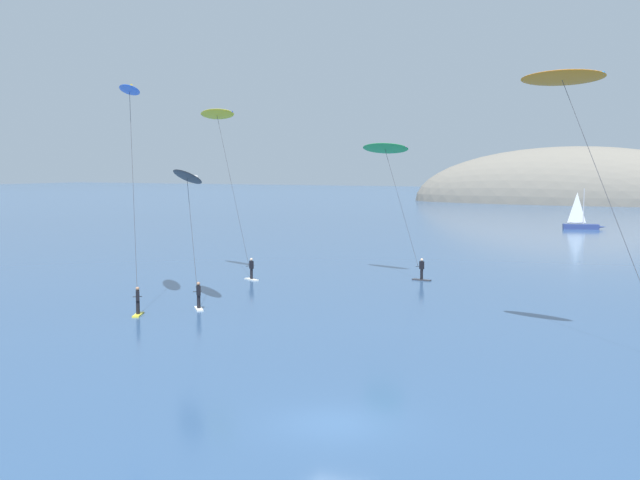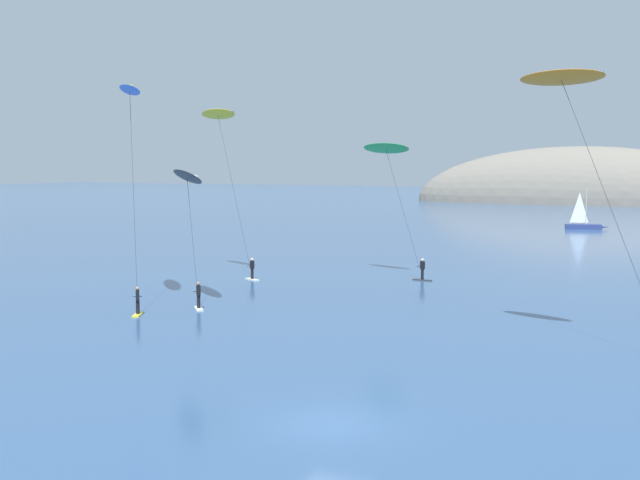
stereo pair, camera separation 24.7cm
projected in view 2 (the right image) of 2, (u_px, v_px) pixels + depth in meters
The scene contains 8 objects.
ground_plane at pixel (332, 424), 27.53m from camera, with size 600.00×600.00×0.00m, color #2D4C75.
headland_island at pixel (625, 204), 186.92m from camera, with size 112.01×41.46×26.94m.
sailboat_far at pixel (586, 225), 111.76m from camera, with size 5.93×2.71×5.70m.
kitesurfer_yellow at pixel (221, 128), 64.56m from camera, with size 7.58×4.00×13.47m.
kitesurfer_orange at pixel (570, 100), 38.67m from camera, with size 8.51×3.83×13.51m.
kitesurfer_blue at pixel (130, 106), 50.79m from camera, with size 6.33×6.97×13.95m.
kitesurfer_green at pixel (389, 158), 63.61m from camera, with size 6.86×2.97×10.71m.
kitesurfer_black at pixel (188, 184), 51.34m from camera, with size 5.56×5.19×8.68m.
Camera 2 is at (11.95, -24.02, 8.84)m, focal length 45.00 mm.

